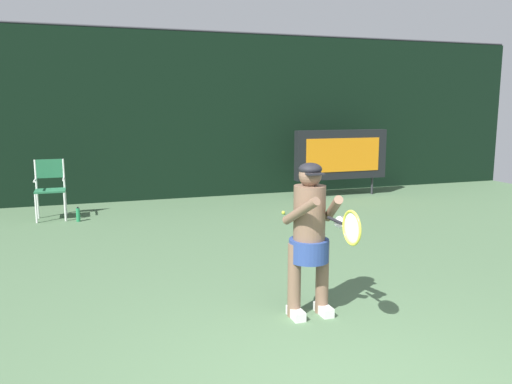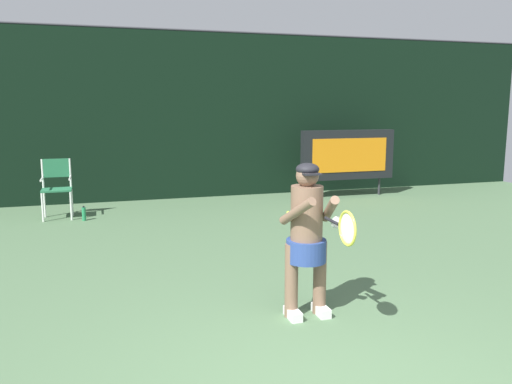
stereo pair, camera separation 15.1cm
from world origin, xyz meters
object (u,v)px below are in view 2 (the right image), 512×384
(scoreboard, at_px, (348,155))
(water_bottle, at_px, (84,214))
(umpire_chair, at_px, (57,185))
(tennis_player, at_px, (307,233))
(tennis_ball_loose, at_px, (288,213))
(tennis_racket, at_px, (346,228))

(scoreboard, bearing_deg, water_bottle, -171.36)
(umpire_chair, relative_size, water_bottle, 4.08)
(scoreboard, relative_size, tennis_player, 1.45)
(tennis_player, height_order, tennis_ball_loose, tennis_player)
(umpire_chair, bearing_deg, tennis_player, -64.49)
(scoreboard, relative_size, tennis_racket, 3.65)
(water_bottle, distance_m, tennis_ball_loose, 3.74)
(tennis_player, distance_m, tennis_racket, 0.61)
(tennis_ball_loose, bearing_deg, scoreboard, 36.59)
(water_bottle, relative_size, tennis_player, 0.17)
(tennis_player, bearing_deg, umpire_chair, 115.51)
(water_bottle, height_order, tennis_racket, tennis_racket)
(tennis_player, bearing_deg, tennis_racket, -77.61)
(water_bottle, distance_m, tennis_player, 5.61)
(scoreboard, xyz_separation_m, tennis_ball_loose, (-1.96, -1.46, -0.91))
(umpire_chair, xyz_separation_m, water_bottle, (0.45, -0.38, -0.50))
(scoreboard, height_order, tennis_ball_loose, scoreboard)
(scoreboard, distance_m, tennis_player, 6.93)
(tennis_player, xyz_separation_m, tennis_ball_loose, (1.52, 4.53, -0.80))
(tennis_ball_loose, bearing_deg, umpire_chair, 166.73)
(water_bottle, relative_size, tennis_racket, 0.44)
(tennis_racket, bearing_deg, water_bottle, 122.80)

